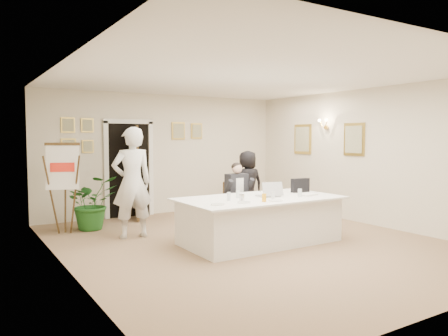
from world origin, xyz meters
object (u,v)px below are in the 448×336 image
object	(u,v)px
conference_table	(260,220)
oj_glass	(264,198)
flip_chart	(64,193)
seated_man	(238,196)
paper_stack	(308,195)
potted_palm	(92,203)
steel_jug	(242,198)
standing_man	(132,183)
standing_woman	(248,184)
laptop_bag	(300,185)
laptop	(268,188)

from	to	relation	value
conference_table	oj_glass	distance (m)	0.67
flip_chart	seated_man	bearing A→B (deg)	-24.76
conference_table	paper_stack	distance (m)	0.98
potted_palm	steel_jug	bearing A→B (deg)	-59.64
flip_chart	steel_jug	world-z (taller)	flip_chart
flip_chart	standing_man	size ratio (longest dim) A/B	0.84
paper_stack	steel_jug	bearing A→B (deg)	177.80
seated_man	standing_woman	bearing A→B (deg)	37.08
conference_table	oj_glass	size ratio (longest dim) A/B	21.23
standing_man	standing_woman	bearing A→B (deg)	-166.03
seated_man	steel_jug	distance (m)	1.47
conference_table	paper_stack	bearing A→B (deg)	-15.70
standing_man	laptop_bag	distance (m)	3.07
standing_woman	oj_glass	world-z (taller)	standing_woman
conference_table	seated_man	distance (m)	1.12
conference_table	steel_jug	bearing A→B (deg)	-159.21
conference_table	seated_man	bearing A→B (deg)	76.17
seated_man	oj_glass	bearing A→B (deg)	-118.80
standing_woman	potted_palm	distance (m)	3.39
flip_chart	standing_man	bearing A→B (deg)	-43.46
laptop_bag	potted_palm	bearing A→B (deg)	145.93
seated_man	flip_chart	bearing A→B (deg)	145.02
laptop	standing_man	bearing A→B (deg)	154.41
potted_palm	oj_glass	distance (m)	3.59
flip_chart	potted_palm	world-z (taller)	flip_chart
standing_woman	laptop	xyz separation A→B (m)	(-1.01, -2.05, 0.17)
standing_woman	laptop	size ratio (longest dim) A/B	3.90
laptop_bag	conference_table	bearing A→B (deg)	-167.51
laptop	flip_chart	bearing A→B (deg)	152.19
paper_stack	conference_table	bearing A→B (deg)	164.30
seated_man	steel_jug	size ratio (longest dim) A/B	12.04
steel_jug	paper_stack	bearing A→B (deg)	-2.20
flip_chart	paper_stack	bearing A→B (deg)	-36.87
seated_man	laptop_bag	size ratio (longest dim) A/B	3.60
standing_woman	seated_man	bearing A→B (deg)	56.48
potted_palm	paper_stack	distance (m)	4.13
paper_stack	laptop	bearing A→B (deg)	156.84
conference_table	potted_palm	xyz separation A→B (m)	(-2.13, 2.59, 0.13)
flip_chart	laptop	world-z (taller)	flip_chart
flip_chart	paper_stack	size ratio (longest dim) A/B	5.35
conference_table	standing_man	world-z (taller)	standing_man
flip_chart	oj_glass	size ratio (longest dim) A/B	12.75
conference_table	standing_man	bearing A→B (deg)	138.83
conference_table	oj_glass	bearing A→B (deg)	-118.92
standing_woman	laptop	bearing A→B (deg)	72.92
paper_stack	steel_jug	distance (m)	1.37
flip_chart	oj_glass	xyz separation A→B (m)	(2.44, -2.86, 0.07)
standing_man	standing_woman	size ratio (longest dim) A/B	1.32
laptop_bag	paper_stack	world-z (taller)	laptop_bag
conference_table	seated_man	xyz separation A→B (m)	(0.26, 1.06, 0.27)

